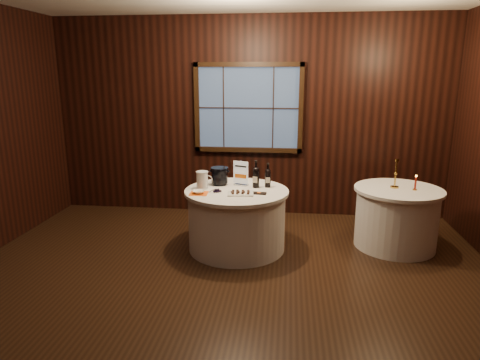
# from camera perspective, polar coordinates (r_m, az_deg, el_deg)

# --- Properties ---
(ground) EXTENTS (6.00, 6.00, 0.00)m
(ground) POSITION_cam_1_polar(r_m,az_deg,el_deg) (4.61, -1.98, -13.94)
(ground) COLOR black
(ground) RESTS_ON ground
(back_wall) EXTENTS (6.00, 0.10, 3.00)m
(back_wall) POSITION_cam_1_polar(r_m,az_deg,el_deg) (6.56, 1.13, 8.67)
(back_wall) COLOR black
(back_wall) RESTS_ON ground
(main_table) EXTENTS (1.28, 1.28, 0.77)m
(main_table) POSITION_cam_1_polar(r_m,az_deg,el_deg) (5.36, -0.44, -5.27)
(main_table) COLOR white
(main_table) RESTS_ON ground
(side_table) EXTENTS (1.08, 1.08, 0.77)m
(side_table) POSITION_cam_1_polar(r_m,az_deg,el_deg) (5.78, 20.10, -4.71)
(side_table) COLOR white
(side_table) RESTS_ON ground
(sign_stand) EXTENTS (0.19, 0.15, 0.33)m
(sign_stand) POSITION_cam_1_polar(r_m,az_deg,el_deg) (5.43, 0.15, 0.41)
(sign_stand) COLOR silver
(sign_stand) RESTS_ON main_table
(port_bottle_left) EXTENTS (0.08, 0.09, 0.35)m
(port_bottle_left) POSITION_cam_1_polar(r_m,az_deg,el_deg) (5.32, 2.14, 0.55)
(port_bottle_left) COLOR black
(port_bottle_left) RESTS_ON main_table
(port_bottle_right) EXTENTS (0.07, 0.08, 0.31)m
(port_bottle_right) POSITION_cam_1_polar(r_m,az_deg,el_deg) (5.36, 3.73, 0.43)
(port_bottle_right) COLOR black
(port_bottle_right) RESTS_ON main_table
(ice_bucket) EXTENTS (0.22, 0.22, 0.23)m
(ice_bucket) POSITION_cam_1_polar(r_m,az_deg,el_deg) (5.47, -2.73, 0.58)
(ice_bucket) COLOR black
(ice_bucket) RESTS_ON main_table
(chocolate_plate) EXTENTS (0.32, 0.23, 0.04)m
(chocolate_plate) POSITION_cam_1_polar(r_m,az_deg,el_deg) (5.05, 0.07, -1.74)
(chocolate_plate) COLOR white
(chocolate_plate) RESTS_ON main_table
(chocolate_box) EXTENTS (0.18, 0.10, 0.01)m
(chocolate_box) POSITION_cam_1_polar(r_m,az_deg,el_deg) (5.08, 2.54, -1.77)
(chocolate_box) COLOR black
(chocolate_box) RESTS_ON main_table
(grape_bunch) EXTENTS (0.16, 0.09, 0.04)m
(grape_bunch) POSITION_cam_1_polar(r_m,az_deg,el_deg) (5.14, -3.09, -1.47)
(grape_bunch) COLOR black
(grape_bunch) RESTS_ON main_table
(glass_pitcher) EXTENTS (0.20, 0.15, 0.22)m
(glass_pitcher) POSITION_cam_1_polar(r_m,az_deg,el_deg) (5.30, -5.03, 0.01)
(glass_pitcher) COLOR silver
(glass_pitcher) RESTS_ON main_table
(orange_napkin) EXTENTS (0.22, 0.22, 0.00)m
(orange_napkin) POSITION_cam_1_polar(r_m,az_deg,el_deg) (5.11, -5.52, -1.79)
(orange_napkin) COLOR orange
(orange_napkin) RESTS_ON main_table
(cracker_bowl) EXTENTS (0.16, 0.16, 0.04)m
(cracker_bowl) POSITION_cam_1_polar(r_m,az_deg,el_deg) (5.11, -5.53, -1.58)
(cracker_bowl) COLOR white
(cracker_bowl) RESTS_ON orange_napkin
(brass_candlestick) EXTENTS (0.10, 0.10, 0.37)m
(brass_candlestick) POSITION_cam_1_polar(r_m,az_deg,el_deg) (5.65, 20.01, 0.31)
(brass_candlestick) COLOR gold
(brass_candlestick) RESTS_ON side_table
(red_candle) EXTENTS (0.05, 0.05, 0.19)m
(red_candle) POSITION_cam_1_polar(r_m,az_deg,el_deg) (5.64, 22.34, -0.53)
(red_candle) COLOR gold
(red_candle) RESTS_ON side_table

